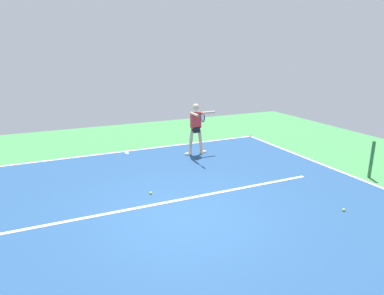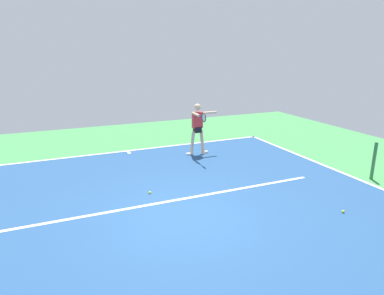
{
  "view_description": "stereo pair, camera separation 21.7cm",
  "coord_description": "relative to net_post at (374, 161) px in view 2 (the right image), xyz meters",
  "views": [
    {
      "loc": [
        2.67,
        6.16,
        3.49
      ],
      "look_at": [
        -1.08,
        -2.06,
        0.9
      ],
      "focal_mm": 31.82,
      "sensor_mm": 36.0,
      "label": 1
    },
    {
      "loc": [
        2.47,
        6.25,
        3.49
      ],
      "look_at": [
        -1.08,
        -2.06,
        0.9
      ],
      "focal_mm": 31.82,
      "sensor_mm": 36.0,
      "label": 2
    }
  ],
  "objects": [
    {
      "name": "ground_plane",
      "position": [
        5.68,
        0.0,
        -0.54
      ],
      "size": [
        20.06,
        20.06,
        0.0
      ],
      "primitive_type": "plane",
      "color": "#428E4C"
    },
    {
      "name": "court_line_baseline_near",
      "position": [
        5.68,
        -5.45,
        -0.53
      ],
      "size": [
        10.77,
        0.1,
        0.01
      ],
      "primitive_type": "cube",
      "color": "white",
      "rests_on": "ground_plane"
    },
    {
      "name": "court_line_sideline_left",
      "position": [
        0.35,
        0.0,
        -0.53
      ],
      "size": [
        0.1,
        11.0,
        0.01
      ],
      "primitive_type": "cube",
      "color": "white",
      "rests_on": "ground_plane"
    },
    {
      "name": "tennis_ball_centre_court",
      "position": [
        2.35,
        1.25,
        -0.5
      ],
      "size": [
        0.07,
        0.07,
        0.07
      ],
      "primitive_type": "sphere",
      "color": "#C6E53D",
      "rests_on": "ground_plane"
    },
    {
      "name": "court_surface",
      "position": [
        5.68,
        0.0,
        -0.53
      ],
      "size": [
        10.77,
        11.0,
        0.0
      ],
      "primitive_type": "cube",
      "color": "navy",
      "rests_on": "ground_plane"
    },
    {
      "name": "tennis_player",
      "position": [
        3.52,
        -4.08,
        0.49
      ],
      "size": [
        1.12,
        1.2,
        1.78
      ],
      "rotation": [
        0.0,
        0.0,
        -0.01
      ],
      "color": "beige",
      "rests_on": "ground_plane"
    },
    {
      "name": "tennis_ball_far_corner",
      "position": [
        6.02,
        -1.46,
        -0.5
      ],
      "size": [
        0.07,
        0.07,
        0.07
      ],
      "primitive_type": "sphere",
      "color": "#CCE033",
      "rests_on": "ground_plane"
    },
    {
      "name": "court_line_centre_mark",
      "position": [
        5.68,
        -5.25,
        -0.53
      ],
      "size": [
        0.1,
        0.3,
        0.01
      ],
      "primitive_type": "cube",
      "color": "white",
      "rests_on": "ground_plane"
    },
    {
      "name": "net_post",
      "position": [
        0.0,
        0.0,
        0.0
      ],
      "size": [
        0.09,
        0.09,
        1.07
      ],
      "primitive_type": "cylinder",
      "color": "#38753D",
      "rests_on": "ground_plane"
    },
    {
      "name": "court_line_service",
      "position": [
        5.68,
        -0.84,
        -0.53
      ],
      "size": [
        8.08,
        0.1,
        0.01
      ],
      "primitive_type": "cube",
      "color": "white",
      "rests_on": "ground_plane"
    }
  ]
}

